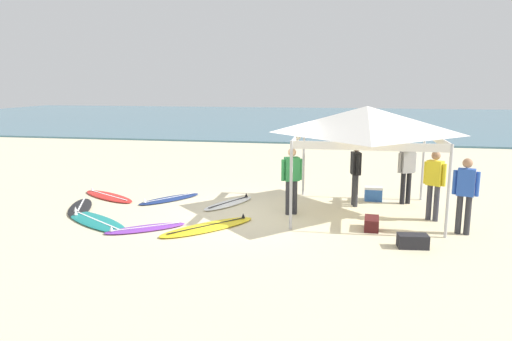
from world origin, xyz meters
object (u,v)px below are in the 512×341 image
at_px(surfboard_red, 108,196).
at_px(person_black, 356,170).
at_px(gear_bag_by_pole, 372,224).
at_px(surfboard_navy, 170,199).
at_px(cooler_box, 373,194).
at_px(surfboard_black, 80,208).
at_px(surfboard_yellow, 208,227).
at_px(person_blue, 465,191).
at_px(person_grey, 407,169).
at_px(surfboard_teal, 95,221).
at_px(surfboard_purple, 145,228).
at_px(canopy_tent, 367,120).
at_px(person_green, 292,176).
at_px(person_yellow, 434,181).
at_px(surfboard_white, 229,203).
at_px(gear_bag_near_tent, 413,241).

relative_size(surfboard_red, person_black, 1.31).
bearing_deg(gear_bag_by_pole, surfboard_navy, 162.50).
bearing_deg(cooler_box, surfboard_black, -162.88).
bearing_deg(surfboard_yellow, person_black, 38.60).
distance_m(person_blue, person_black, 3.09).
bearing_deg(surfboard_black, person_grey, 14.16).
relative_size(surfboard_navy, surfboard_red, 0.84).
bearing_deg(surfboard_teal, surfboard_purple, -13.06).
bearing_deg(gear_bag_by_pole, surfboard_red, 166.93).
xyz_separation_m(surfboard_purple, cooler_box, (5.30, 3.76, 0.16)).
bearing_deg(canopy_tent, surfboard_black, -172.32).
relative_size(surfboard_navy, surfboard_black, 0.90).
relative_size(surfboard_yellow, person_green, 1.34).
bearing_deg(surfboard_navy, person_green, -12.88).
xyz_separation_m(surfboard_teal, person_blue, (8.50, 0.67, 0.95)).
xyz_separation_m(surfboard_teal, person_green, (4.58, 1.57, 0.95)).
distance_m(canopy_tent, person_green, 2.34).
height_order(person_yellow, person_black, same).
relative_size(surfboard_teal, person_yellow, 1.49).
relative_size(surfboard_purple, cooler_box, 3.59).
bearing_deg(surfboard_purple, surfboard_yellow, 14.77).
height_order(surfboard_navy, surfboard_purple, same).
distance_m(surfboard_teal, person_black, 6.83).
bearing_deg(surfboard_purple, person_black, 32.70).
height_order(person_yellow, gear_bag_by_pole, person_yellow).
bearing_deg(person_green, person_yellow, 1.49).
bearing_deg(surfboard_black, person_black, 13.18).
relative_size(surfboard_black, person_blue, 1.22).
bearing_deg(surfboard_purple, person_yellow, 16.80).
bearing_deg(surfboard_yellow, person_blue, 6.36).
height_order(person_blue, gear_bag_by_pole, person_blue).
bearing_deg(canopy_tent, surfboard_white, 177.04).
height_order(surfboard_black, cooler_box, cooler_box).
height_order(person_grey, cooler_box, person_grey).
bearing_deg(surfboard_red, gear_bag_by_pole, -13.07).
height_order(surfboard_yellow, person_yellow, person_yellow).
xyz_separation_m(surfboard_white, surfboard_red, (-3.68, 0.15, -0.00)).
relative_size(surfboard_white, gear_bag_near_tent, 3.19).
xyz_separation_m(canopy_tent, person_green, (-1.81, -0.47, -1.40)).
xyz_separation_m(surfboard_navy, surfboard_teal, (-0.98, -2.39, -0.00)).
xyz_separation_m(surfboard_yellow, person_green, (1.76, 1.54, 0.95)).
bearing_deg(gear_bag_near_tent, person_blue, 42.81).
relative_size(canopy_tent, person_blue, 2.05).
height_order(gear_bag_by_pole, cooler_box, cooler_box).
bearing_deg(gear_bag_near_tent, person_grey, 85.56).
bearing_deg(canopy_tent, person_blue, -32.97).
distance_m(surfboard_red, gear_bag_near_tent, 8.67).
relative_size(gear_bag_near_tent, cooler_box, 1.20).
bearing_deg(cooler_box, surfboard_navy, -169.84).
bearing_deg(person_grey, surfboard_purple, -150.09).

